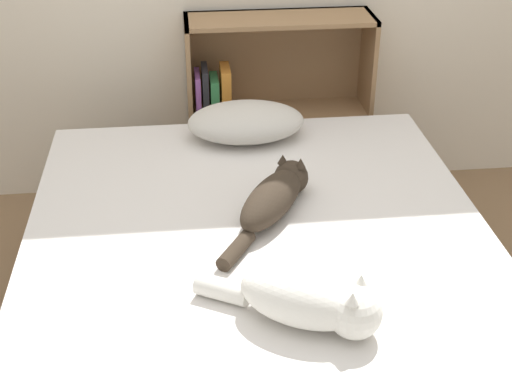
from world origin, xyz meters
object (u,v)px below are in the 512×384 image
cat_light (310,300)px  bookshelf (271,106)px  pillow (246,122)px  cat_dark (274,196)px  bed (261,306)px

cat_light → bookshelf: bookshelf is taller
pillow → cat_dark: (0.04, -0.58, -0.01)m
pillow → cat_dark: size_ratio=0.91×
cat_light → bed: bearing=131.0°
bed → cat_light: cat_light is taller
cat_dark → pillow: bearing=35.5°
bed → pillow: size_ratio=3.99×
pillow → cat_dark: 0.58m
bed → bookshelf: 1.23m
bed → pillow: pillow is taller
pillow → cat_light: bearing=-87.0°
cat_dark → bookshelf: bookshelf is taller
cat_light → cat_dark: cat_light is taller
bed → cat_dark: cat_dark is taller
cat_light → cat_dark: (-0.02, 0.57, -0.01)m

